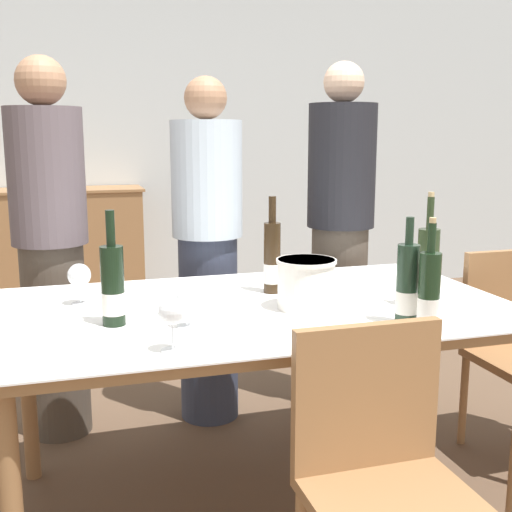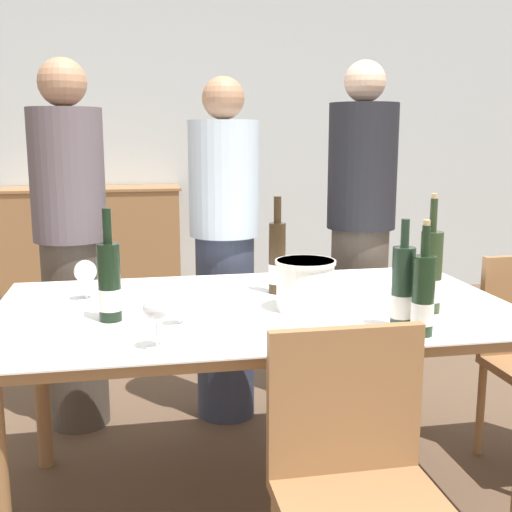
{
  "view_description": "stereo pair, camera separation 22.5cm",
  "coord_description": "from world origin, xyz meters",
  "px_view_note": "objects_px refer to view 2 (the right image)",
  "views": [
    {
      "loc": [
        -0.63,
        -2.12,
        1.37
      ],
      "look_at": [
        0.0,
        0.0,
        0.95
      ],
      "focal_mm": 45.0,
      "sensor_mm": 36.0,
      "label": 1
    },
    {
      "loc": [
        -0.41,
        -2.17,
        1.37
      ],
      "look_at": [
        0.0,
        0.0,
        0.95
      ],
      "focal_mm": 45.0,
      "sensor_mm": 36.0,
      "label": 2
    }
  ],
  "objects_px": {
    "wine_glass_0": "(156,310)",
    "person_guest_right": "(360,240)",
    "wine_bottle_2": "(277,259)",
    "wine_glass_2": "(85,272)",
    "person_guest_left": "(225,252)",
    "wine_glass_1": "(179,298)",
    "person_host": "(71,248)",
    "sideboard_cabinet": "(93,250)",
    "wine_bottle_3": "(403,290)",
    "wine_bottle_1": "(423,297)",
    "chair_near_front": "(358,477)",
    "wine_bottle_4": "(109,283)",
    "wine_bottle_0": "(431,274)",
    "ice_bucket": "(305,283)",
    "dining_table": "(256,323)"
  },
  "relations": [
    {
      "from": "person_guest_left",
      "to": "person_guest_right",
      "type": "bearing_deg",
      "value": -2.33
    },
    {
      "from": "wine_bottle_3",
      "to": "chair_near_front",
      "type": "distance_m",
      "value": 0.62
    },
    {
      "from": "wine_glass_0",
      "to": "wine_glass_2",
      "type": "relative_size",
      "value": 1.05
    },
    {
      "from": "wine_bottle_3",
      "to": "person_guest_right",
      "type": "height_order",
      "value": "person_guest_right"
    },
    {
      "from": "ice_bucket",
      "to": "wine_glass_1",
      "type": "height_order",
      "value": "ice_bucket"
    },
    {
      "from": "person_guest_left",
      "to": "person_guest_right",
      "type": "distance_m",
      "value": 0.67
    },
    {
      "from": "sideboard_cabinet",
      "to": "person_guest_left",
      "type": "bearing_deg",
      "value": -70.23
    },
    {
      "from": "person_guest_right",
      "to": "chair_near_front",
      "type": "bearing_deg",
      "value": -109.69
    },
    {
      "from": "sideboard_cabinet",
      "to": "person_host",
      "type": "xyz_separation_m",
      "value": [
        0.04,
        -2.05,
        0.37
      ]
    },
    {
      "from": "wine_bottle_2",
      "to": "wine_bottle_3",
      "type": "relative_size",
      "value": 1.07
    },
    {
      "from": "sideboard_cabinet",
      "to": "person_guest_right",
      "type": "bearing_deg",
      "value": -56.16
    },
    {
      "from": "wine_glass_2",
      "to": "sideboard_cabinet",
      "type": "bearing_deg",
      "value": 93.08
    },
    {
      "from": "wine_bottle_4",
      "to": "person_guest_right",
      "type": "relative_size",
      "value": 0.22
    },
    {
      "from": "wine_glass_0",
      "to": "ice_bucket",
      "type": "bearing_deg",
      "value": 31.38
    },
    {
      "from": "chair_near_front",
      "to": "wine_bottle_1",
      "type": "bearing_deg",
      "value": 46.63
    },
    {
      "from": "wine_bottle_1",
      "to": "person_host",
      "type": "relative_size",
      "value": 0.21
    },
    {
      "from": "wine_bottle_2",
      "to": "wine_glass_1",
      "type": "distance_m",
      "value": 0.53
    },
    {
      "from": "wine_bottle_1",
      "to": "wine_bottle_2",
      "type": "height_order",
      "value": "wine_bottle_2"
    },
    {
      "from": "sideboard_cabinet",
      "to": "wine_glass_0",
      "type": "xyz_separation_m",
      "value": [
        0.38,
        -3.28,
        0.4
      ]
    },
    {
      "from": "wine_glass_0",
      "to": "person_guest_right",
      "type": "xyz_separation_m",
      "value": [
        1.03,
        1.17,
        -0.02
      ]
    },
    {
      "from": "wine_glass_1",
      "to": "chair_near_front",
      "type": "height_order",
      "value": "wine_glass_1"
    },
    {
      "from": "wine_bottle_2",
      "to": "wine_glass_0",
      "type": "distance_m",
      "value": 0.74
    },
    {
      "from": "wine_bottle_2",
      "to": "wine_glass_1",
      "type": "xyz_separation_m",
      "value": [
        -0.4,
        -0.35,
        -0.04
      ]
    },
    {
      "from": "ice_bucket",
      "to": "person_guest_right",
      "type": "xyz_separation_m",
      "value": [
        0.51,
        0.86,
        -0.0
      ]
    },
    {
      "from": "wine_bottle_0",
      "to": "wine_glass_2",
      "type": "xyz_separation_m",
      "value": [
        -1.17,
        0.39,
        -0.03
      ]
    },
    {
      "from": "dining_table",
      "to": "ice_bucket",
      "type": "height_order",
      "value": "ice_bucket"
    },
    {
      "from": "wine_bottle_1",
      "to": "chair_near_front",
      "type": "relative_size",
      "value": 0.4
    },
    {
      "from": "chair_near_front",
      "to": "person_guest_left",
      "type": "distance_m",
      "value": 1.59
    },
    {
      "from": "person_guest_left",
      "to": "wine_glass_2",
      "type": "bearing_deg",
      "value": -134.95
    },
    {
      "from": "wine_bottle_0",
      "to": "wine_bottle_4",
      "type": "xyz_separation_m",
      "value": [
        -1.07,
        0.1,
        -0.01
      ]
    },
    {
      "from": "wine_bottle_2",
      "to": "chair_near_front",
      "type": "height_order",
      "value": "wine_bottle_2"
    },
    {
      "from": "wine_bottle_2",
      "to": "wine_bottle_4",
      "type": "xyz_separation_m",
      "value": [
        -0.62,
        -0.26,
        -0.01
      ]
    },
    {
      "from": "ice_bucket",
      "to": "wine_glass_0",
      "type": "xyz_separation_m",
      "value": [
        -0.52,
        -0.32,
        0.02
      ]
    },
    {
      "from": "wine_bottle_1",
      "to": "wine_glass_0",
      "type": "relative_size",
      "value": 2.26
    },
    {
      "from": "wine_bottle_0",
      "to": "person_host",
      "type": "xyz_separation_m",
      "value": [
        -1.28,
        1.02,
        -0.05
      ]
    },
    {
      "from": "wine_bottle_4",
      "to": "wine_glass_1",
      "type": "relative_size",
      "value": 2.86
    },
    {
      "from": "wine_glass_0",
      "to": "person_guest_right",
      "type": "relative_size",
      "value": 0.09
    },
    {
      "from": "dining_table",
      "to": "person_guest_right",
      "type": "relative_size",
      "value": 1.06
    },
    {
      "from": "dining_table",
      "to": "wine_glass_2",
      "type": "xyz_separation_m",
      "value": [
        -0.6,
        0.2,
        0.17
      ]
    },
    {
      "from": "wine_bottle_2",
      "to": "wine_bottle_1",
      "type": "bearing_deg",
      "value": -61.78
    },
    {
      "from": "wine_glass_2",
      "to": "person_guest_right",
      "type": "bearing_deg",
      "value": 24.48
    },
    {
      "from": "wine_bottle_2",
      "to": "wine_glass_2",
      "type": "distance_m",
      "value": 0.71
    },
    {
      "from": "wine_bottle_1",
      "to": "person_host",
      "type": "bearing_deg",
      "value": 132.16
    },
    {
      "from": "wine_glass_0",
      "to": "person_guest_left",
      "type": "xyz_separation_m",
      "value": [
        0.37,
        1.2,
        -0.07
      ]
    },
    {
      "from": "wine_bottle_0",
      "to": "wine_bottle_4",
      "type": "relative_size",
      "value": 1.1
    },
    {
      "from": "wine_glass_0",
      "to": "chair_near_front",
      "type": "distance_m",
      "value": 0.7
    },
    {
      "from": "person_host",
      "to": "person_guest_left",
      "type": "xyz_separation_m",
      "value": [
        0.71,
        -0.03,
        -0.04
      ]
    },
    {
      "from": "wine_bottle_0",
      "to": "wine_bottle_1",
      "type": "relative_size",
      "value": 1.15
    },
    {
      "from": "sideboard_cabinet",
      "to": "dining_table",
      "type": "xyz_separation_m",
      "value": [
        0.74,
        -2.88,
        0.22
      ]
    },
    {
      "from": "dining_table",
      "to": "wine_glass_2",
      "type": "relative_size",
      "value": 12.23
    }
  ]
}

